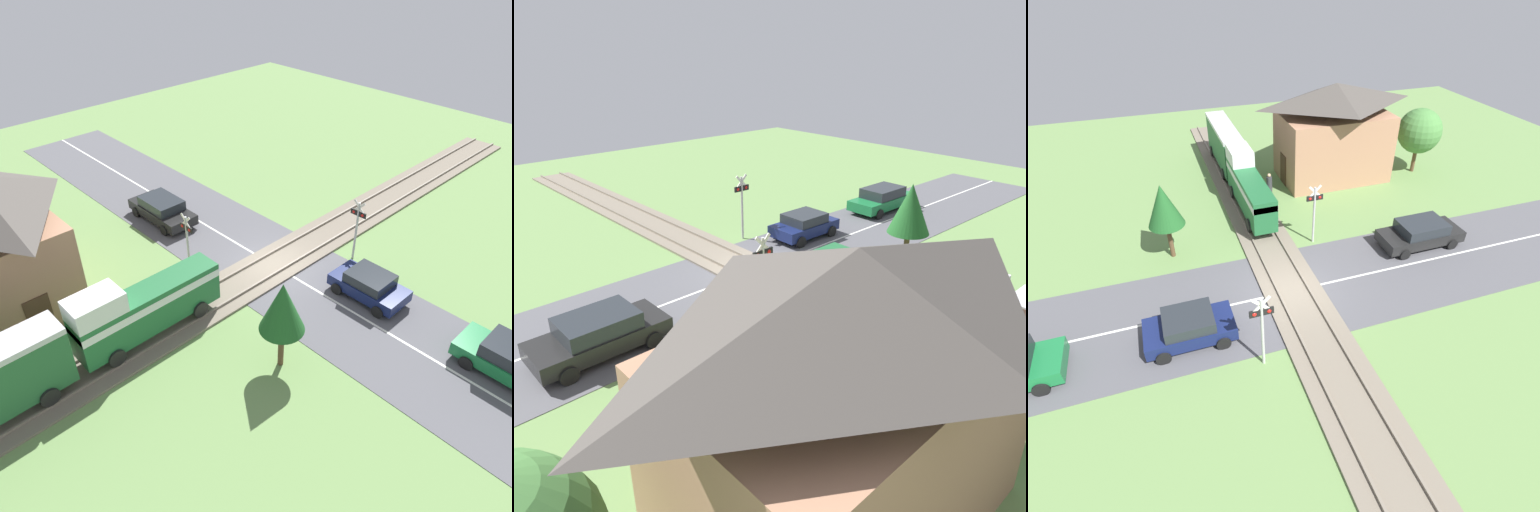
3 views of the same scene
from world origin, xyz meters
The scene contains 12 objects.
ground_plane centered at (0.00, 0.00, 0.00)m, with size 60.00×60.00×0.00m, color #66894C.
road_surface centered at (0.00, 0.00, 0.01)m, with size 48.00×6.40×0.02m.
track_bed centered at (0.00, 0.00, 0.07)m, with size 2.80×48.00×0.24m.
train centered at (0.00, 11.31, 1.86)m, with size 1.58×13.84×3.18m.
car_near_crossing centered at (-4.96, -1.44, 0.72)m, with size 3.62×2.01×1.35m.
car_far_side centered at (7.87, 1.44, 0.76)m, with size 4.50×2.08×1.43m.
car_behind_queue centered at (-11.91, -1.44, 0.77)m, with size 4.57×2.03×1.47m.
crossing_signal_west_approach centered at (-2.47, -3.56, 2.19)m, with size 0.90×0.18×3.45m.
crossing_signal_east_approach centered at (2.47, 3.56, 2.19)m, with size 0.90×0.18×3.45m.
station_building centered at (6.83, 10.94, 3.11)m, with size 7.75×4.96×6.38m.
pedestrian_by_station centered at (1.80, 9.60, 0.70)m, with size 0.38×0.38×1.53m.
tree_roadside_hedge centered at (-5.04, 4.71, 3.01)m, with size 1.82×1.82×4.14m.
Camera 2 is at (13.29, 15.69, 9.59)m, focal length 35.00 mm.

